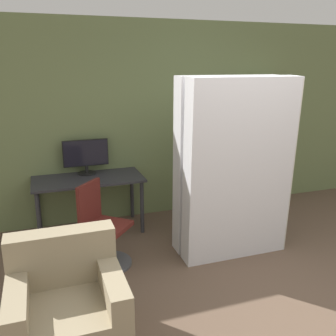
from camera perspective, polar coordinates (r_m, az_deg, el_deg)
name	(u,v)px	position (r m, az deg, el deg)	size (l,w,h in m)	color
ground_plane	(313,333)	(3.56, 21.25, -22.34)	(16.00, 16.00, 0.00)	brown
wall_back	(184,120)	(5.42, 2.50, 7.34)	(8.00, 0.06, 2.70)	#6B7A4C
desk	(88,185)	(4.89, -12.03, -2.50)	(1.38, 0.66, 0.73)	#2D2D33
monitor	(86,155)	(4.99, -12.41, 1.89)	(0.59, 0.23, 0.46)	black
office_chair	(102,233)	(4.16, -9.99, -9.66)	(0.62, 0.62, 0.92)	#4C4C51
bookshelf	(251,144)	(5.79, 12.55, 3.65)	(0.60, 0.34, 1.95)	beige
mattress_near	(240,171)	(4.13, 10.89, -0.47)	(1.23, 0.31, 2.01)	silver
mattress_far	(227,164)	(4.38, 8.92, 0.56)	(1.23, 0.27, 2.01)	silver
armchair	(67,307)	(3.18, -15.10, -19.73)	(0.85, 0.80, 0.85)	gray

